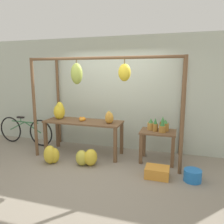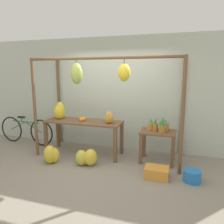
% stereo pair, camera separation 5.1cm
% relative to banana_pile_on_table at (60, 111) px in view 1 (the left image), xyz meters
% --- Properties ---
extents(ground_plane, '(20.00, 20.00, 0.00)m').
position_rel_banana_pile_on_table_xyz_m(ground_plane, '(1.23, -0.80, -1.00)').
color(ground_plane, gray).
extents(shop_wall_back, '(8.00, 0.08, 2.80)m').
position_rel_banana_pile_on_table_xyz_m(shop_wall_back, '(1.23, 0.69, 0.40)').
color(shop_wall_back, '#B7C1B2').
rests_on(shop_wall_back, ground_plane).
extents(stall_awning, '(3.30, 1.19, 2.25)m').
position_rel_banana_pile_on_table_xyz_m(stall_awning, '(1.19, -0.20, 0.60)').
color(stall_awning, brown).
rests_on(stall_awning, ground_plane).
extents(display_table_main, '(1.83, 0.64, 0.81)m').
position_rel_banana_pile_on_table_xyz_m(display_table_main, '(0.63, -0.02, -0.31)').
color(display_table_main, brown).
rests_on(display_table_main, ground_plane).
extents(display_table_side, '(0.76, 0.54, 0.69)m').
position_rel_banana_pile_on_table_xyz_m(display_table_side, '(2.36, 0.03, -0.48)').
color(display_table_side, brown).
rests_on(display_table_side, ground_plane).
extents(banana_pile_on_table, '(0.32, 0.36, 0.43)m').
position_rel_banana_pile_on_table_xyz_m(banana_pile_on_table, '(0.00, 0.00, 0.00)').
color(banana_pile_on_table, yellow).
rests_on(banana_pile_on_table, display_table_main).
extents(orange_pile, '(0.16, 0.19, 0.09)m').
position_rel_banana_pile_on_table_xyz_m(orange_pile, '(0.61, -0.01, -0.15)').
color(orange_pile, orange).
rests_on(orange_pile, display_table_main).
extents(pineapple_cluster, '(0.46, 0.34, 0.31)m').
position_rel_banana_pile_on_table_xyz_m(pineapple_cluster, '(2.39, 0.06, -0.19)').
color(pineapple_cluster, olive).
rests_on(pineapple_cluster, display_table_side).
extents(banana_pile_ground_left, '(0.40, 0.41, 0.40)m').
position_rel_banana_pile_on_table_xyz_m(banana_pile_ground_left, '(0.17, -0.73, -0.82)').
color(banana_pile_ground_left, gold).
rests_on(banana_pile_ground_left, ground_plane).
extents(banana_pile_ground_right, '(0.51, 0.37, 0.36)m').
position_rel_banana_pile_on_table_xyz_m(banana_pile_ground_right, '(0.97, -0.62, -0.83)').
color(banana_pile_ground_right, gold).
rests_on(banana_pile_ground_right, ground_plane).
extents(fruit_crate_white, '(0.44, 0.34, 0.20)m').
position_rel_banana_pile_on_table_xyz_m(fruit_crate_white, '(2.44, -0.72, -0.90)').
color(fruit_crate_white, orange).
rests_on(fruit_crate_white, ground_plane).
extents(blue_bucket, '(0.31, 0.31, 0.22)m').
position_rel_banana_pile_on_table_xyz_m(blue_bucket, '(3.06, -0.69, -0.89)').
color(blue_bucket, blue).
rests_on(blue_bucket, ground_plane).
extents(parked_bicycle, '(1.74, 0.13, 0.75)m').
position_rel_banana_pile_on_table_xyz_m(parked_bicycle, '(-1.20, 0.19, -0.63)').
color(parked_bicycle, black).
rests_on(parked_bicycle, ground_plane).
extents(papaya_pile, '(0.21, 0.29, 0.28)m').
position_rel_banana_pile_on_table_xyz_m(papaya_pile, '(1.29, -0.07, -0.06)').
color(papaya_pile, '#93A33D').
rests_on(papaya_pile, display_table_main).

